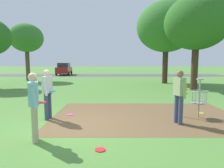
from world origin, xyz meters
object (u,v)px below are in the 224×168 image
at_px(player_waiting_right, 34,103).
at_px(disc_golf_basket, 197,97).
at_px(frisbee_by_tee, 31,104).
at_px(frisbee_mid_grass, 70,115).
at_px(frisbee_far_left, 100,150).
at_px(parked_car_leftmost, 64,69).
at_px(player_waiting_left, 47,91).
at_px(tree_near_right, 166,27).
at_px(tree_mid_center, 26,38).
at_px(player_throwing, 179,94).
at_px(tree_mid_left, 197,23).
at_px(frisbee_near_basket, 201,113).

bearing_deg(player_waiting_right, disc_golf_basket, 22.38).
height_order(player_waiting_right, frisbee_by_tee, player_waiting_right).
distance_m(frisbee_mid_grass, frisbee_far_left, 3.13).
bearing_deg(parked_car_leftmost, player_waiting_left, -77.27).
bearing_deg(tree_near_right, tree_mid_center, 169.90).
bearing_deg(frisbee_by_tee, frisbee_far_left, -52.85).
bearing_deg(player_throwing, tree_mid_left, 63.71).
xyz_separation_m(frisbee_near_basket, frisbee_mid_grass, (-5.00, -0.21, 0.00)).
bearing_deg(player_waiting_right, tree_mid_left, 48.60).
height_order(player_throwing, frisbee_mid_grass, player_throwing).
relative_size(player_throwing, frisbee_by_tee, 8.20).
bearing_deg(tree_near_right, tree_mid_left, -79.30).
distance_m(frisbee_near_basket, parked_car_leftmost, 24.46).
bearing_deg(player_waiting_right, frisbee_near_basket, 25.60).
distance_m(player_waiting_right, tree_mid_left, 12.12).
bearing_deg(frisbee_mid_grass, tree_mid_left, 40.89).
bearing_deg(tree_mid_left, frisbee_near_basket, -110.66).
distance_m(frisbee_by_tee, frisbee_mid_grass, 2.95).
xyz_separation_m(frisbee_far_left, tree_mid_left, (6.00, 9.17, 4.59)).
relative_size(player_waiting_left, tree_near_right, 0.23).
bearing_deg(tree_near_right, parked_car_leftmost, 136.89).
relative_size(frisbee_near_basket, tree_mid_center, 0.04).
distance_m(player_waiting_left, tree_mid_left, 11.08).
distance_m(player_waiting_left, parked_car_leftmost, 23.23).
height_order(player_throwing, tree_near_right, tree_near_right).
bearing_deg(player_waiting_left, player_throwing, -6.51).
bearing_deg(tree_mid_center, frisbee_mid_grass, -60.94).
bearing_deg(frisbee_by_tee, tree_mid_left, 24.92).
height_order(frisbee_by_tee, tree_mid_left, tree_mid_left).
bearing_deg(tree_mid_center, tree_near_right, -10.10).
distance_m(disc_golf_basket, frisbee_by_tee, 7.23).
xyz_separation_m(player_throwing, frisbee_mid_grass, (-3.69, 0.99, -0.96)).
bearing_deg(player_throwing, frisbee_near_basket, 42.53).
xyz_separation_m(frisbee_mid_grass, tree_near_right, (6.47, 10.71, 5.11)).
bearing_deg(player_waiting_right, parked_car_leftmost, 102.46).
bearing_deg(tree_mid_left, frisbee_far_left, -123.22).
xyz_separation_m(frisbee_near_basket, frisbee_by_tee, (-7.27, 1.66, 0.00)).
xyz_separation_m(player_waiting_right, frisbee_mid_grass, (0.34, 2.35, -0.96)).
bearing_deg(frisbee_near_basket, frisbee_mid_grass, -177.61).
bearing_deg(tree_mid_center, tree_mid_left, -25.09).
xyz_separation_m(player_waiting_left, tree_mid_center, (-6.67, 13.66, 3.44)).
distance_m(frisbee_by_tee, tree_mid_left, 11.51).
xyz_separation_m(disc_golf_basket, tree_mid_center, (-11.89, 13.49, 3.66)).
relative_size(frisbee_far_left, parked_car_leftmost, 0.06).
height_order(frisbee_by_tee, frisbee_mid_grass, same).
distance_m(frisbee_far_left, tree_mid_left, 11.88).
height_order(player_throwing, tree_mid_left, tree_mid_left).
relative_size(disc_golf_basket, frisbee_near_basket, 6.53).
bearing_deg(parked_car_leftmost, frisbee_by_tee, -80.25).
height_order(player_throwing, player_waiting_left, same).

